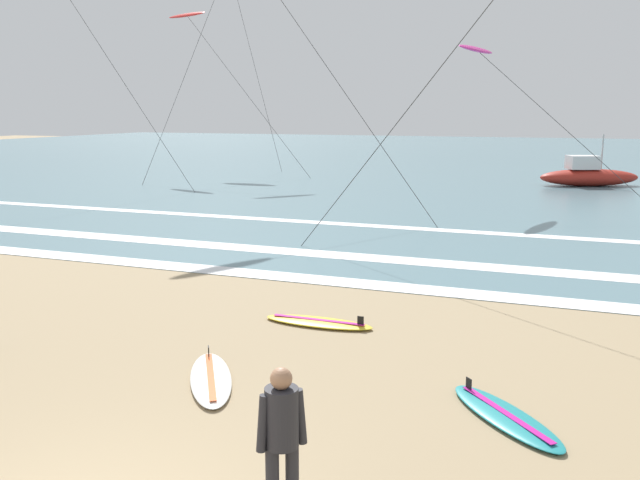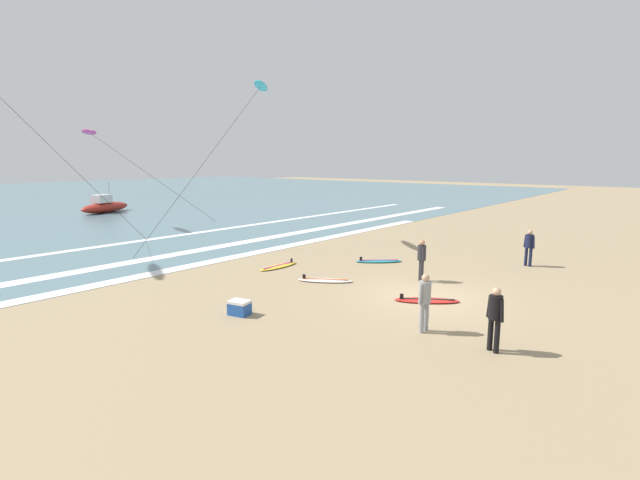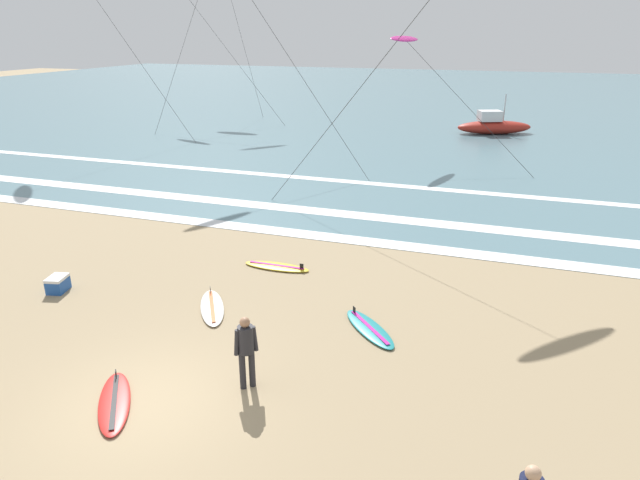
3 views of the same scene
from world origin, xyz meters
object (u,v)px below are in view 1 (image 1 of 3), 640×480
object	(u,v)px
surfer_left_far	(282,432)
kite_magenta_low_near	(477,50)
offshore_boat	(588,176)
surfboard_right_spare	(211,379)
surfboard_foreground_flat	(319,322)
surfboard_near_water	(505,416)
kite_red_far_right	(187,16)

from	to	relation	value
surfer_left_far	kite_magenta_low_near	distance (m)	24.15
offshore_boat	surfer_left_far	bearing A→B (deg)	-95.77
surfboard_right_spare	surfboard_foreground_flat	xyz separation A→B (m)	(0.55, 3.05, 0.00)
surfboard_near_water	kite_magenta_low_near	size ratio (longest dim) A/B	0.24
surfboard_right_spare	kite_red_far_right	size ratio (longest dim) A/B	0.22
kite_magenta_low_near	offshore_boat	distance (m)	11.83
surfer_left_far	surfboard_right_spare	bearing A→B (deg)	130.56
surfboard_near_water	kite_magenta_low_near	bearing A→B (deg)	99.30
surfboard_right_spare	offshore_boat	distance (m)	30.34
surfboard_foreground_flat	kite_red_far_right	world-z (taller)	kite_red_far_right
surfboard_foreground_flat	kite_magenta_low_near	distance (m)	18.76
surfboard_near_water	kite_magenta_low_near	distance (m)	21.66
surfboard_near_water	surfboard_foreground_flat	bearing A→B (deg)	142.52
surfer_left_far	surfboard_near_water	bearing A→B (deg)	59.44
surfboard_right_spare	surfboard_foreground_flat	world-z (taller)	same
surfboard_near_water	kite_red_far_right	size ratio (longest dim) A/B	0.20
surfer_left_far	offshore_boat	xyz separation A→B (m)	(3.29, 32.58, -0.40)
surfboard_right_spare	kite_red_far_right	distance (m)	34.34
surfer_left_far	surfboard_near_water	distance (m)	3.65
surfboard_near_water	offshore_boat	xyz separation A→B (m)	(1.49, 29.54, 0.51)
offshore_boat	surfboard_right_spare	bearing A→B (deg)	-100.78
surfer_left_far	surfboard_right_spare	world-z (taller)	surfer_left_far
kite_red_far_right	offshore_boat	world-z (taller)	kite_red_far_right
surfboard_near_water	kite_red_far_right	distance (m)	36.43
surfer_left_far	surfboard_right_spare	distance (m)	3.78
surfboard_right_spare	surfboard_near_water	bearing A→B (deg)	3.55
surfboard_foreground_flat	offshore_boat	bearing A→B (deg)	79.15
surfboard_right_spare	kite_magenta_low_near	xyz separation A→B (m)	(0.83, 20.70, 6.32)
surfboard_right_spare	surfboard_foreground_flat	distance (m)	3.10
surfboard_foreground_flat	kite_red_far_right	bearing A→B (deg)	125.50
surfboard_foreground_flat	kite_magenta_low_near	bearing A→B (deg)	89.07
surfboard_right_spare	surfboard_near_water	distance (m)	4.19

